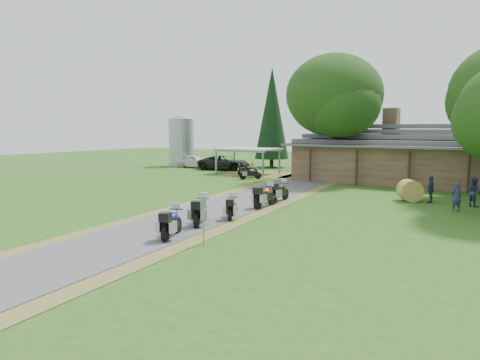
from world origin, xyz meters
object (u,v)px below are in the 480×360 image
Objects in this scene: carport at (248,161)px; hay_bale at (410,191)px; silo at (181,141)px; motorcycle_carport_b at (250,172)px; motorcycle_row_b at (200,210)px; motorcycle_row_a at (172,222)px; car_dark_suv at (224,159)px; motorcycle_carport_a at (248,169)px; car_white_sedan at (195,160)px; lodge at (424,153)px; motorcycle_row_c at (232,206)px; motorcycle_row_e at (280,191)px; motorcycle_row_d at (265,195)px.

hay_bale is (17.55, -8.58, -0.60)m from carport.
silo is 16.32m from motorcycle_carport_b.
motorcycle_row_b is 19.44m from motorcycle_carport_b.
carport is 2.93× the size of motorcycle_row_a.
hay_bale is at bearing -28.08° from carport.
car_dark_suv is 3.47× the size of motorcycle_carport_b.
motorcycle_carport_a is at bearing 0.67° from motorcycle_row_b.
car_white_sedan is at bearing 162.29° from carport.
lodge is 24.84m from car_white_sedan.
motorcycle_carport_b is (7.03, -5.85, -0.56)m from car_dark_suv.
motorcycle_row_e is at bearing -22.22° from motorcycle_row_c.
car_white_sedan reaches higher than motorcycle_row_d.
motorcycle_carport_a reaches higher than motorcycle_row_c.
car_dark_suv is at bearing -97.75° from car_white_sedan.
car_dark_suv is 2.95× the size of motorcycle_row_d.
motorcycle_row_a is 10.87m from motorcycle_row_e.
motorcycle_carport_b is at bearing 35.88° from motorcycle_row_d.
car_white_sedan reaches higher than motorcycle_carport_a.
lodge is 10.25× the size of motorcycle_row_b.
lodge reaches higher than motorcycle_carport_b.
motorcycle_row_e is at bearing -131.27° from car_white_sedan.
motorcycle_row_d is 1.04× the size of motorcycle_row_e.
motorcycle_row_a reaches higher than hay_bale.
motorcycle_carport_a is (-15.09, -3.13, -1.82)m from lodge.
car_dark_suv reaches higher than car_white_sedan.
silo is 2.90× the size of motorcycle_row_d.
motorcycle_carport_a is at bearing 79.81° from motorcycle_carport_b.
lodge is at bearing -103.84° from car_dark_suv.
carport is 4.77m from car_dark_suv.
car_dark_suv is 3.28× the size of motorcycle_carport_a.
motorcycle_row_a is 0.96× the size of motorcycle_row_b.
motorcycle_row_a is 8.56m from motorcycle_row_d.
car_dark_suv is 23.45m from motorcycle_row_d.
motorcycle_row_c is at bearing -139.71° from car_white_sedan.
silo is 2.99× the size of motorcycle_row_a.
motorcycle_row_c is (11.47, -19.25, -0.65)m from carport.
lodge is 11.91× the size of motorcycle_row_c.
carport reaches higher than hay_bale.
silo is 1.07× the size of car_white_sedan.
silo is (-27.68, 1.97, 0.53)m from lodge.
car_dark_suv reaches higher than motorcycle_carport_b.
motorcycle_carport_a is at bearing 156.99° from hay_bale.
silo is 29.87m from motorcycle_row_d.
motorcycle_row_b is 14.29m from hay_bale.
carport reaches higher than car_dark_suv.
motorcycle_row_c is (0.36, 2.09, -0.10)m from motorcycle_row_b.
motorcycle_row_e reaches higher than motorcycle_carport_a.
motorcycle_carport_b is at bearing 1.93° from motorcycle_row_c.
motorcycle_row_e is at bearing -147.71° from car_dark_suv.
carport is 19.16m from motorcycle_row_d.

